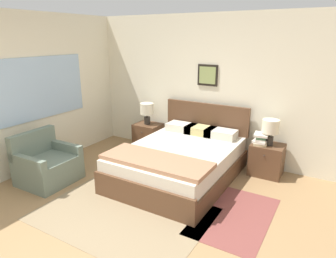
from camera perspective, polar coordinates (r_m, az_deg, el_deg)
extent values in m
plane|color=#99754C|center=(3.67, -13.53, -20.32)|extent=(16.00, 16.00, 0.00)
cube|color=beige|center=(5.55, 7.70, 7.70)|extent=(7.02, 0.06, 2.60)
cube|color=black|center=(5.48, 7.56, 10.12)|extent=(0.38, 0.02, 0.38)
cube|color=#8E9E5B|center=(5.47, 7.50, 10.11)|extent=(0.31, 0.00, 0.30)
cube|color=beige|center=(5.75, -21.12, 7.04)|extent=(0.06, 5.40, 2.60)
cube|color=#9EBCDB|center=(5.57, -22.85, 7.25)|extent=(0.02, 1.72, 1.04)
cube|color=#897556|center=(4.07, -8.55, -15.70)|extent=(2.15, 1.54, 0.01)
cube|color=brown|center=(4.09, 12.56, -15.80)|extent=(0.87, 1.39, 0.01)
cube|color=brown|center=(4.88, 2.05, -7.84)|extent=(1.60, 2.14, 0.28)
cube|color=brown|center=(4.01, -5.20, -10.93)|extent=(1.60, 0.06, 0.08)
cube|color=beige|center=(4.77, 2.08, -4.99)|extent=(1.54, 2.06, 0.24)
cube|color=brown|center=(5.54, 7.28, 2.24)|extent=(1.60, 0.06, 0.52)
cube|color=#9E7051|center=(4.18, -2.32, -6.05)|extent=(1.57, 0.60, 0.06)
cube|color=beige|center=(5.55, 2.61, 0.36)|extent=(0.52, 0.32, 0.14)
cube|color=beige|center=(5.25, 10.04, -0.89)|extent=(0.52, 0.32, 0.14)
cube|color=tan|center=(5.39, 6.23, -0.25)|extent=(0.52, 0.32, 0.14)
cube|color=slate|center=(5.09, -21.73, -7.23)|extent=(0.75, 0.82, 0.40)
cube|color=slate|center=(5.19, -24.38, -2.42)|extent=(0.14, 0.80, 0.39)
cube|color=slate|center=(5.20, -19.13, -3.20)|extent=(0.74, 0.12, 0.14)
cube|color=slate|center=(4.80, -25.28, -5.63)|extent=(0.74, 0.12, 0.14)
cube|color=brown|center=(6.09, -3.79, -1.41)|extent=(0.51, 0.43, 0.52)
sphere|color=#332D28|center=(5.87, -5.06, -0.66)|extent=(0.02, 0.02, 0.02)
cube|color=brown|center=(5.22, 18.26, -5.55)|extent=(0.51, 0.43, 0.52)
sphere|color=#332D28|center=(4.96, 17.83, -4.89)|extent=(0.02, 0.02, 0.02)
cylinder|color=#2D2823|center=(6.00, -3.99, 1.64)|extent=(0.13, 0.13, 0.14)
cylinder|color=#2D2823|center=(5.97, -4.01, 2.58)|extent=(0.02, 0.02, 0.06)
cylinder|color=beige|center=(5.94, -4.04, 3.88)|extent=(0.26, 0.26, 0.22)
cylinder|color=#2D2823|center=(5.10, 18.70, -2.11)|extent=(0.13, 0.13, 0.14)
cylinder|color=#2D2823|center=(5.07, 18.81, -1.02)|extent=(0.02, 0.02, 0.06)
cylinder|color=beige|center=(5.03, 18.96, 0.49)|extent=(0.26, 0.26, 0.22)
cube|color=beige|center=(5.10, 17.20, -2.57)|extent=(0.24, 0.29, 0.04)
cube|color=silver|center=(5.09, 17.23, -2.17)|extent=(0.23, 0.28, 0.04)
cube|color=silver|center=(5.08, 17.27, -1.83)|extent=(0.19, 0.28, 0.03)
cube|color=#4C7551|center=(5.07, 17.30, -1.45)|extent=(0.19, 0.23, 0.04)
cube|color=silver|center=(5.06, 17.34, -1.02)|extent=(0.25, 0.29, 0.04)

